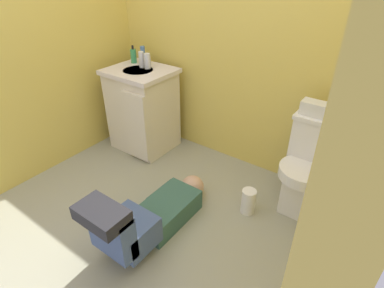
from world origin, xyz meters
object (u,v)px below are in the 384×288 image
(vanity_cabinet, at_px, (143,109))
(person_plumber, at_px, (149,216))
(toiletry_bag, at_px, (340,114))
(paper_towel_roll, at_px, (248,201))
(soap_dispenser, at_px, (133,56))
(bottle_clear, at_px, (147,61))
(bottle_blue, at_px, (143,55))
(bottle_white, at_px, (141,60))
(faucet, at_px, (149,60))
(toilet, at_px, (307,167))
(tissue_box, at_px, (317,109))

(vanity_cabinet, distance_m, person_plumber, 1.26)
(toiletry_bag, distance_m, paper_towel_roll, 0.91)
(soap_dispenser, xyz_separation_m, bottle_clear, (0.23, -0.06, 0.00))
(person_plumber, bearing_deg, bottle_blue, 132.90)
(toiletry_bag, bearing_deg, bottle_white, -177.29)
(faucet, distance_m, bottle_clear, 0.09)
(person_plumber, height_order, bottle_clear, bottle_clear)
(faucet, distance_m, paper_towel_roll, 1.59)
(toilet, relative_size, person_plumber, 0.70)
(bottle_blue, distance_m, bottle_clear, 0.16)
(vanity_cabinet, relative_size, paper_towel_roll, 3.95)
(soap_dispenser, height_order, bottle_white, soap_dispenser)
(vanity_cabinet, bearing_deg, person_plumber, -45.36)
(vanity_cabinet, relative_size, person_plumber, 0.77)
(bottle_white, bearing_deg, toiletry_bag, 2.71)
(soap_dispenser, bearing_deg, toiletry_bag, 0.58)
(person_plumber, relative_size, paper_towel_roll, 5.13)
(soap_dispenser, distance_m, bottle_clear, 0.24)
(soap_dispenser, distance_m, bottle_white, 0.18)
(faucet, height_order, toiletry_bag, faucet)
(faucet, bearing_deg, tissue_box, -0.02)
(toilet, height_order, paper_towel_roll, toilet)
(faucet, bearing_deg, bottle_clear, -60.76)
(toiletry_bag, height_order, bottle_white, bottle_white)
(bottle_blue, distance_m, bottle_white, 0.12)
(faucet, xyz_separation_m, tissue_box, (1.59, -0.00, -0.07))
(tissue_box, bearing_deg, bottle_clear, -177.15)
(vanity_cabinet, distance_m, bottle_clear, 0.48)
(tissue_box, bearing_deg, toilet, -63.57)
(bottle_blue, relative_size, paper_towel_roll, 0.81)
(person_plumber, bearing_deg, faucet, 130.37)
(person_plumber, xyz_separation_m, bottle_clear, (-0.83, 0.95, 0.71))
(toilet, distance_m, bottle_white, 1.74)
(toilet, xyz_separation_m, faucet, (-1.63, 0.09, 0.50))
(vanity_cabinet, xyz_separation_m, toiletry_bag, (1.74, 0.15, 0.39))
(toiletry_bag, bearing_deg, paper_towel_roll, -134.65)
(tissue_box, distance_m, bottle_white, 1.62)
(faucet, bearing_deg, paper_towel_roll, -17.10)
(tissue_box, distance_m, soap_dispenser, 1.78)
(paper_towel_roll, bearing_deg, person_plumber, -127.00)
(toilet, bearing_deg, tissue_box, 116.43)
(toiletry_bag, distance_m, bottle_white, 1.76)
(person_plumber, bearing_deg, tissue_box, 54.97)
(faucet, xyz_separation_m, paper_towel_roll, (1.33, -0.41, -0.77))
(faucet, relative_size, soap_dispenser, 0.60)
(vanity_cabinet, bearing_deg, faucet, 91.31)
(person_plumber, bearing_deg, soap_dispenser, 136.56)
(person_plumber, xyz_separation_m, paper_towel_roll, (0.46, 0.61, -0.07))
(vanity_cabinet, height_order, bottle_blue, bottle_blue)
(bottle_white, bearing_deg, vanity_cabinet, -68.89)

